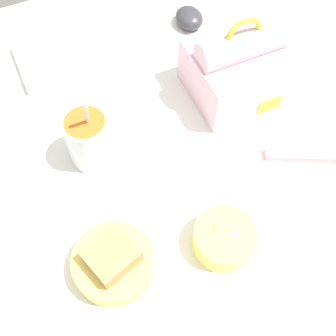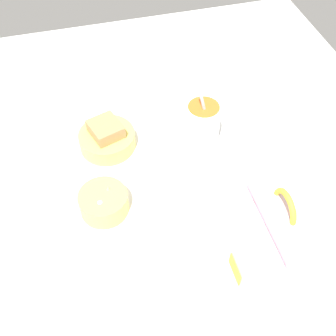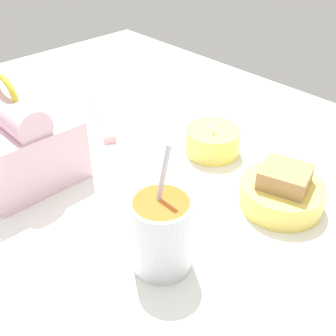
# 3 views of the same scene
# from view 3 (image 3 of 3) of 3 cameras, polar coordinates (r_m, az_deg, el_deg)

# --- Properties ---
(desk_surface) EXTENTS (1.40, 1.10, 0.02)m
(desk_surface) POSITION_cam_3_polar(r_m,az_deg,el_deg) (0.69, -4.83, -4.47)
(desk_surface) COLOR white
(desk_surface) RESTS_ON ground
(lunch_bag) EXTENTS (0.18, 0.17, 0.18)m
(lunch_bag) POSITION_cam_3_polar(r_m,az_deg,el_deg) (0.74, -19.71, 3.40)
(lunch_bag) COLOR beige
(lunch_bag) RESTS_ON desk_surface
(soup_cup) EXTENTS (0.08, 0.08, 0.18)m
(soup_cup) POSITION_cam_3_polar(r_m,az_deg,el_deg) (0.54, -0.88, -8.71)
(soup_cup) COLOR silver
(soup_cup) RESTS_ON desk_surface
(bento_bowl_sandwich) EXTENTS (0.13, 0.13, 0.07)m
(bento_bowl_sandwich) POSITION_cam_3_polar(r_m,az_deg,el_deg) (0.67, 15.18, -3.13)
(bento_bowl_sandwich) COLOR #EFD65B
(bento_bowl_sandwich) RESTS_ON desk_surface
(bento_bowl_snacks) EXTENTS (0.10, 0.10, 0.06)m
(bento_bowl_snacks) POSITION_cam_3_polar(r_m,az_deg,el_deg) (0.78, 6.04, 3.71)
(bento_bowl_snacks) COLOR #EFD65B
(bento_bowl_snacks) RESTS_ON desk_surface
(chopstick_case) EXTENTS (0.22, 0.13, 0.02)m
(chopstick_case) POSITION_cam_3_polar(r_m,az_deg,el_deg) (0.92, -9.13, 7.35)
(chopstick_case) COLOR pink
(chopstick_case) RESTS_ON desk_surface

